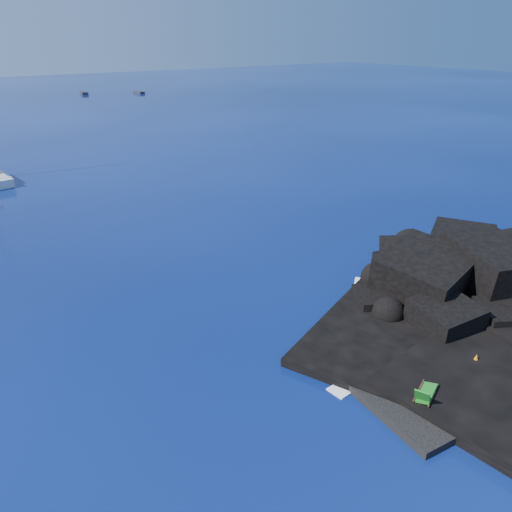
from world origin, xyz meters
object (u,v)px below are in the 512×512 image
Objects in this scene: sunbather at (428,352)px; distant_boat_b at (139,93)px; distant_boat_a at (84,94)px; deck_chair at (427,389)px; marker_cone at (476,359)px.

distant_boat_b is at bearing 83.71° from sunbather.
distant_boat_a is (23.89, 125.81, -0.52)m from sunbather.
deck_chair is at bearing -134.17° from sunbather.
deck_chair is 0.40× the size of distant_boat_b.
deck_chair is 3.49m from sunbather.
distant_boat_b is (36.30, 119.00, -0.52)m from sunbather.
distant_boat_a is at bearing 55.73° from deck_chair.
marker_cone is (1.17, -1.79, 0.11)m from sunbather.
marker_cone reaches higher than distant_boat_a.
deck_chair is at bearing -177.06° from marker_cone.
sunbather reaches higher than distant_boat_b.
marker_cone is at bearing -109.02° from distant_boat_b.
distant_boat_b is (12.41, -6.81, 0.00)m from distant_boat_a.
deck_chair is 0.99× the size of sunbather.
distant_boat_a reaches higher than distant_boat_b.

